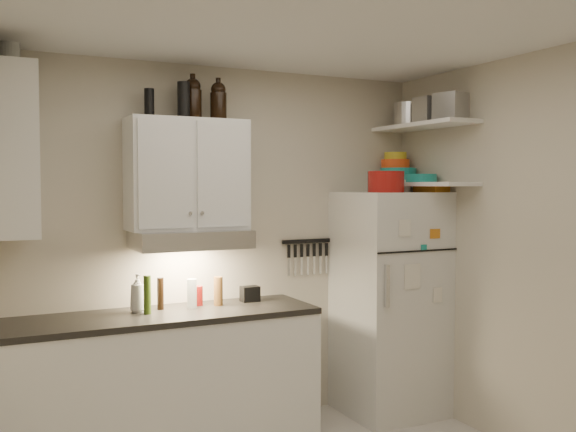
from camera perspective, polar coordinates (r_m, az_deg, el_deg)
name	(u,v)px	position (r m, az deg, el deg)	size (l,w,h in m)	color
ceiling	(322,16)	(3.41, 3.06, 17.32)	(3.20, 3.00, 0.02)	silver
back_wall	(220,247)	(4.70, -6.04, -2.79)	(3.20, 0.02, 2.60)	beige
right_wall	(545,257)	(4.34, 21.91, -3.43)	(0.02, 3.00, 2.60)	beige
base_cabinet	(158,386)	(4.41, -11.48, -14.60)	(2.10, 0.60, 0.88)	white
countertop	(157,316)	(4.30, -11.54, -8.74)	(2.10, 0.62, 0.04)	black
upper_cabinet	(187,175)	(4.41, -8.96, 3.66)	(0.80, 0.33, 0.75)	white
side_cabinet	(5,151)	(4.09, -23.84, 5.28)	(0.33, 0.55, 1.00)	white
range_hood	(191,239)	(4.37, -8.66, -2.04)	(0.76, 0.46, 0.12)	silver
fridge	(390,303)	(5.03, 9.03, -7.61)	(0.70, 0.68, 1.70)	silver
shelf_hi	(423,126)	(4.98, 11.95, 7.86)	(0.30, 0.95, 0.03)	white
shelf_lo	(423,184)	(4.96, 11.90, 2.79)	(0.30, 0.95, 0.03)	white
knife_strip	(307,241)	(4.96, 1.68, -2.25)	(0.42, 0.02, 0.03)	black
dutch_oven	(386,182)	(4.73, 8.70, 3.02)	(0.27, 0.27, 0.15)	maroon
book_stack	(432,187)	(4.96, 12.66, 2.51)	(0.18, 0.22, 0.07)	orange
spice_jar	(407,186)	(4.96, 10.51, 2.65)	(0.06, 0.06, 0.09)	silver
stock_pot	(410,115)	(5.24, 10.78, 8.81)	(0.26, 0.26, 0.19)	silver
tin_a	(429,110)	(4.93, 12.43, 9.18)	(0.19, 0.17, 0.19)	#AAAAAD
tin_b	(451,107)	(4.82, 14.32, 9.36)	(0.20, 0.20, 0.20)	#AAAAAD
bowl_teal	(398,175)	(5.20, 9.77, 3.60)	(0.29, 0.29, 0.11)	teal
bowl_orange	(395,164)	(5.23, 9.52, 4.60)	(0.23, 0.23, 0.07)	#F34916
bowl_yellow	(395,156)	(5.23, 9.53, 5.29)	(0.18, 0.18, 0.06)	gold
plates	(420,178)	(4.99, 11.68, 3.32)	(0.25, 0.25, 0.06)	teal
growler_a	(193,98)	(4.49, -8.46, 10.30)	(0.12, 0.12, 0.29)	black
growler_b	(218,101)	(4.52, -6.21, 10.14)	(0.11, 0.11, 0.27)	black
thermos_a	(184,100)	(4.39, -9.26, 10.14)	(0.08, 0.08, 0.24)	black
thermos_b	(149,103)	(4.40, -12.23, 9.78)	(0.07, 0.07, 0.19)	black
side_jar	(9,54)	(4.28, -23.57, 13.06)	(0.13, 0.13, 0.17)	silver
soap_bottle	(137,291)	(4.34, -13.24, -6.49)	(0.11, 0.11, 0.28)	white
pepper_mill	(218,291)	(4.49, -6.22, -6.66)	(0.06, 0.06, 0.20)	brown
oil_bottle	(147,295)	(4.27, -12.40, -6.86)	(0.05, 0.05, 0.25)	#3A5816
vinegar_bottle	(160,294)	(4.40, -11.27, -6.78)	(0.04, 0.04, 0.21)	black
clear_bottle	(192,294)	(4.42, -8.55, -6.83)	(0.07, 0.07, 0.20)	silver
red_jar	(198,296)	(4.51, -8.01, -7.03)	(0.07, 0.07, 0.14)	maroon
caddy	(250,294)	(4.63, -3.40, -6.92)	(0.13, 0.09, 0.11)	black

